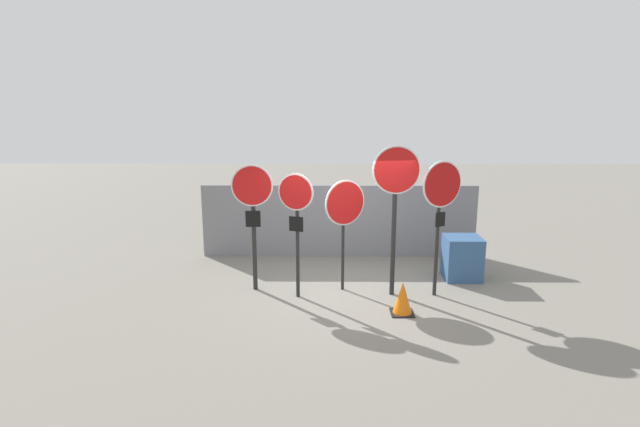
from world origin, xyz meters
name	(u,v)px	position (x,y,z in m)	size (l,w,h in m)	color
ground_plane	(342,292)	(0.00, 0.00, 0.00)	(40.00, 40.00, 0.00)	gray
fence_back	(339,221)	(0.00, 2.28, 0.83)	(6.26, 0.12, 1.66)	slate
stop_sign_0	(253,204)	(-1.65, 0.09, 1.67)	(0.77, 0.14, 2.40)	black
stop_sign_1	(296,209)	(-0.83, -0.27, 1.65)	(0.63, 0.25, 2.29)	black
stop_sign_2	(345,209)	(0.04, 0.10, 1.58)	(0.74, 0.45, 2.12)	black
stop_sign_3	(396,192)	(0.92, -0.15, 1.94)	(0.86, 0.17, 2.76)	black
stop_sign_4	(441,199)	(1.73, -0.17, 1.83)	(0.75, 0.40, 2.50)	black
traffic_cone_0	(403,298)	(0.98, -0.97, 0.27)	(0.39, 0.39, 0.56)	black
storage_crate	(462,258)	(2.44, 0.78, 0.43)	(0.71, 0.68, 0.86)	#335684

